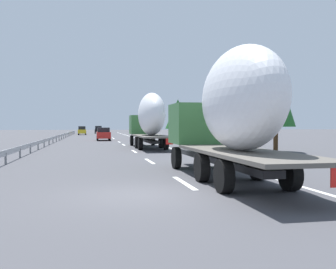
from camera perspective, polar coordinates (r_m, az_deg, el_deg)
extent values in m
plane|color=#424247|center=(51.23, -9.67, -0.95)|extent=(260.00, 260.00, 0.00)
cube|color=white|center=(13.72, 2.44, -7.28)|extent=(3.20, 0.20, 0.01)
cube|color=white|center=(21.90, -2.78, -4.03)|extent=(3.20, 0.20, 0.01)
cube|color=white|center=(30.11, -5.12, -2.56)|extent=(3.20, 0.20, 0.01)
cube|color=white|center=(40.61, -6.71, -1.54)|extent=(3.20, 0.20, 0.01)
cube|color=white|center=(47.56, -7.38, -1.12)|extent=(3.20, 0.20, 0.01)
cube|color=white|center=(59.65, -8.17, -0.62)|extent=(3.20, 0.20, 0.01)
cube|color=white|center=(63.18, -8.34, -0.50)|extent=(3.20, 0.20, 0.01)
cube|color=white|center=(56.63, -4.24, -0.71)|extent=(110.00, 0.20, 0.01)
cube|color=#387038|center=(39.05, -3.89, 1.50)|extent=(2.40, 2.50, 1.90)
cube|color=black|center=(40.14, -4.09, 2.21)|extent=(0.08, 2.12, 0.80)
cube|color=#262628|center=(36.13, -3.28, -0.84)|extent=(10.94, 0.70, 0.24)
cube|color=#59544C|center=(33.17, -2.57, -0.22)|extent=(9.49, 2.50, 0.12)
ellipsoid|color=white|center=(33.02, -2.53, 3.07)|extent=(6.49, 2.20, 3.69)
cube|color=red|center=(28.66, 0.22, -0.96)|extent=(0.04, 0.56, 0.56)
cylinder|color=black|center=(38.95, -5.49, -0.90)|extent=(1.04, 0.30, 1.04)
cylinder|color=black|center=(39.23, -2.29, -0.88)|extent=(1.04, 0.30, 1.04)
cylinder|color=black|center=(34.24, -4.69, -1.22)|extent=(1.04, 0.35, 1.04)
cylinder|color=black|center=(34.56, -1.06, -1.19)|extent=(1.04, 0.35, 1.04)
cylinder|color=black|center=(31.86, -4.20, -1.41)|extent=(1.04, 0.35, 1.04)
cylinder|color=black|center=(32.20, -0.31, -1.37)|extent=(1.04, 0.35, 1.04)
cube|color=#387038|center=(18.32, 4.62, 1.63)|extent=(2.40, 2.50, 1.90)
cube|color=black|center=(19.39, 3.73, 3.10)|extent=(0.08, 2.12, 0.80)
cube|color=#262628|center=(15.75, 7.36, -3.72)|extent=(10.13, 0.70, 0.24)
cube|color=#59544C|center=(13.15, 11.20, -2.70)|extent=(8.61, 2.50, 0.12)
ellipsoid|color=white|center=(13.35, 10.87, 5.32)|extent=(5.71, 2.20, 3.58)
cylinder|color=black|center=(18.12, 1.26, -3.52)|extent=(1.04, 0.30, 1.04)
cylinder|color=black|center=(18.72, 7.86, -3.38)|extent=(1.04, 0.30, 1.04)
cylinder|color=black|center=(13.97, 5.10, -4.99)|extent=(1.04, 0.35, 1.04)
cylinder|color=black|center=(14.74, 13.36, -4.69)|extent=(1.04, 0.35, 1.04)
cylinder|color=black|center=(11.70, 8.43, -6.24)|extent=(1.04, 0.35, 1.04)
cylinder|color=black|center=(12.61, 17.94, -5.74)|extent=(1.04, 0.35, 1.04)
cube|color=black|center=(97.85, -10.45, 0.58)|extent=(4.71, 1.84, 0.84)
cube|color=black|center=(97.49, -10.45, 1.05)|extent=(2.59, 1.62, 0.78)
cylinder|color=black|center=(99.31, -10.94, 0.35)|extent=(0.64, 0.22, 0.64)
cylinder|color=black|center=(99.33, -9.99, 0.35)|extent=(0.64, 0.22, 0.64)
cylinder|color=black|center=(96.39, -10.93, 0.32)|extent=(0.64, 0.22, 0.64)
cylinder|color=black|center=(96.41, -9.95, 0.32)|extent=(0.64, 0.22, 0.64)
cube|color=red|center=(52.77, -9.71, -0.08)|extent=(4.76, 1.83, 0.84)
cube|color=black|center=(52.40, -9.70, 0.70)|extent=(2.62, 1.61, 0.61)
cylinder|color=black|center=(54.24, -10.61, -0.49)|extent=(0.64, 0.22, 0.64)
cylinder|color=black|center=(54.28, -8.89, -0.48)|extent=(0.64, 0.22, 0.64)
cylinder|color=black|center=(51.29, -10.57, -0.60)|extent=(0.64, 0.22, 0.64)
cylinder|color=black|center=(51.33, -8.75, -0.59)|extent=(0.64, 0.22, 0.64)
cube|color=gold|center=(85.50, -12.81, 0.46)|extent=(4.66, 1.70, 0.84)
cube|color=black|center=(85.14, -12.82, 0.98)|extent=(2.56, 1.50, 0.72)
cylinder|color=black|center=(86.98, -13.28, 0.19)|extent=(0.64, 0.22, 0.64)
cylinder|color=black|center=(86.94, -12.29, 0.20)|extent=(0.64, 0.22, 0.64)
cylinder|color=black|center=(84.09, -13.35, 0.15)|extent=(0.64, 0.22, 0.64)
cylinder|color=black|center=(84.05, -12.33, 0.16)|extent=(0.64, 0.22, 0.64)
cylinder|color=gray|center=(58.49, -3.29, 0.55)|extent=(0.10, 0.10, 2.44)
cube|color=#2D569E|center=(58.49, -3.29, 2.09)|extent=(0.06, 0.90, 0.70)
cylinder|color=#472D19|center=(74.85, -2.24, 0.37)|extent=(0.28, 0.28, 1.49)
cone|color=#286B2D|center=(74.87, -2.24, 3.03)|extent=(2.62, 2.62, 5.45)
cylinder|color=#472D19|center=(84.12, -3.22, 0.44)|extent=(0.32, 0.32, 1.38)
cone|color=#194C1E|center=(84.12, -3.22, 2.32)|extent=(3.18, 3.18, 4.15)
cylinder|color=#472D19|center=(37.76, 8.07, -0.34)|extent=(0.29, 0.29, 1.89)
cone|color=#286B2D|center=(37.82, 8.08, 5.10)|extent=(3.24, 3.24, 5.29)
cylinder|color=#472D19|center=(38.89, 10.27, -0.51)|extent=(0.36, 0.36, 1.60)
cone|color=#286B2D|center=(38.92, 10.29, 4.12)|extent=(3.81, 3.81, 4.68)
cylinder|color=#472D19|center=(51.20, 1.50, -0.03)|extent=(0.34, 0.34, 1.62)
cone|color=#194C1E|center=(51.20, 1.50, 3.12)|extent=(3.43, 3.43, 3.99)
cylinder|color=#472D19|center=(30.93, 15.92, -0.68)|extent=(0.36, 0.36, 1.97)
cone|color=#1E5B23|center=(31.00, 15.96, 5.69)|extent=(3.02, 3.02, 4.91)
cube|color=#9EA0A5|center=(54.39, -16.10, -0.22)|extent=(94.00, 0.06, 0.32)
cube|color=slate|center=(22.03, -23.28, -3.34)|extent=(0.10, 0.10, 0.60)
cube|color=slate|center=(26.03, -21.41, -2.61)|extent=(0.10, 0.10, 0.60)
cube|color=slate|center=(30.06, -20.03, -2.08)|extent=(0.10, 0.10, 0.60)
cube|color=slate|center=(34.09, -18.99, -1.67)|extent=(0.10, 0.10, 0.60)
cube|color=slate|center=(38.14, -18.16, -1.34)|extent=(0.10, 0.10, 0.60)
cube|color=slate|center=(42.20, -17.50, -1.08)|extent=(0.10, 0.10, 0.60)
cube|color=slate|center=(46.26, -16.95, -0.87)|extent=(0.10, 0.10, 0.60)
cube|color=slate|center=(50.33, -16.49, -0.69)|extent=(0.10, 0.10, 0.60)
cube|color=slate|center=(54.39, -16.10, -0.54)|extent=(0.10, 0.10, 0.60)
cube|color=slate|center=(58.47, -15.76, -0.40)|extent=(0.10, 0.10, 0.60)
cube|color=slate|center=(62.54, -15.47, -0.29)|extent=(0.10, 0.10, 0.60)
cube|color=slate|center=(66.61, -15.21, -0.19)|extent=(0.10, 0.10, 0.60)
cube|color=slate|center=(70.69, -14.98, -0.10)|extent=(0.10, 0.10, 0.60)
cube|color=slate|center=(74.77, -14.78, -0.02)|extent=(0.10, 0.10, 0.60)
cube|color=slate|center=(78.85, -14.60, 0.05)|extent=(0.10, 0.10, 0.60)
cube|color=slate|center=(82.93, -14.43, 0.12)|extent=(0.10, 0.10, 0.60)
cube|color=slate|center=(87.01, -14.28, 0.18)|extent=(0.10, 0.10, 0.60)
cube|color=slate|center=(91.09, -14.15, 0.23)|extent=(0.10, 0.10, 0.60)
cube|color=slate|center=(95.17, -14.02, 0.28)|extent=(0.10, 0.10, 0.60)
cube|color=slate|center=(99.25, -13.91, 0.32)|extent=(0.10, 0.10, 0.60)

